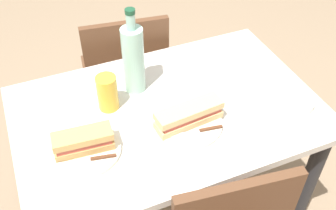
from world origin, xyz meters
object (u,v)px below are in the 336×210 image
Objects in this scene: knife_near at (91,159)px; knife_far at (200,131)px; baguette_sandwich_near at (83,141)px; beer_glass at (107,93)px; plate_near at (85,150)px; baguette_sandwich_far at (189,115)px; chair_near at (126,76)px; water_bottle at (133,59)px; olive_bowl at (303,104)px; plate_far at (188,124)px; dining_table at (168,134)px.

knife_near is 0.37m from knife_far.
baguette_sandwich_near is 1.43× the size of beer_glass.
baguette_sandwich_near is (-0.00, -0.00, 0.04)m from plate_near.
baguette_sandwich_far is (-0.36, 0.02, 0.00)m from baguette_sandwich_near.
chair_near is 4.44× the size of baguette_sandwich_near.
water_bottle reaches higher than plate_near.
water_bottle is (0.12, -0.31, 0.12)m from knife_far.
baguette_sandwich_near is 2.30× the size of olive_bowl.
water_bottle is 2.49× the size of beer_glass.
plate_near is 0.70× the size of water_bottle.
baguette_sandwich_near reaches higher than olive_bowl.
baguette_sandwich_far reaches higher than plate_far.
baguette_sandwich_near reaches higher than knife_far.
beer_glass reaches higher than plate_far.
baguette_sandwich_far is (-0.03, 0.10, 0.18)m from dining_table.
chair_near is at bearing -114.98° from knife_near.
olive_bowl is at bearing 147.37° from water_bottle.
knife_near is (-0.01, 0.05, -0.03)m from baguette_sandwich_near.
water_bottle is at bearing 79.56° from chair_near.
baguette_sandwich_far is at bearing -73.22° from knife_far.
knife_far is (-0.37, 0.08, -0.03)m from baguette_sandwich_near.
knife_far reaches higher than plate_near.
chair_near reaches higher than knife_near.
water_bottle is at bearing -136.98° from baguette_sandwich_near.
knife_far is (-0.02, 0.05, -0.03)m from baguette_sandwich_far.
dining_table is at bearing -21.39° from olive_bowl.
plate_near is (0.33, 0.63, 0.26)m from chair_near.
knife_far is (-0.05, 0.71, 0.28)m from chair_near.
beer_glass is at bearing -45.94° from knife_far.
knife_far is at bearing 107.72° from dining_table.
baguette_sandwich_far is 0.29m from water_bottle.
plate_far is 0.04m from baguette_sandwich_far.
dining_table is 0.56m from chair_near.
dining_table is 4.50× the size of baguette_sandwich_far.
baguette_sandwich_far is (-0.36, 0.02, 0.04)m from plate_near.
dining_table is at bearing -71.78° from plate_far.
baguette_sandwich_near is 0.06m from knife_near.
knife_far is at bearing 134.06° from beer_glass.
beer_glass is 1.61× the size of olive_bowl.
baguette_sandwich_near is (0.33, 0.63, 0.31)m from chair_near.
plate_near is at bearing -7.08° from olive_bowl.
baguette_sandwich_near is at bearing 52.85° from beer_glass.
plate_near is at bearing 52.85° from beer_glass.
dining_table is 0.22m from knife_far.
chair_near is at bearing -90.38° from dining_table.
dining_table is 4.67× the size of plate_far.
chair_near reaches higher than baguette_sandwich_far.
water_bottle is (0.07, 0.39, 0.39)m from chair_near.
water_bottle is (-0.25, -0.24, 0.09)m from baguette_sandwich_near.
plate_far is at bearing -90.00° from baguette_sandwich_far.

